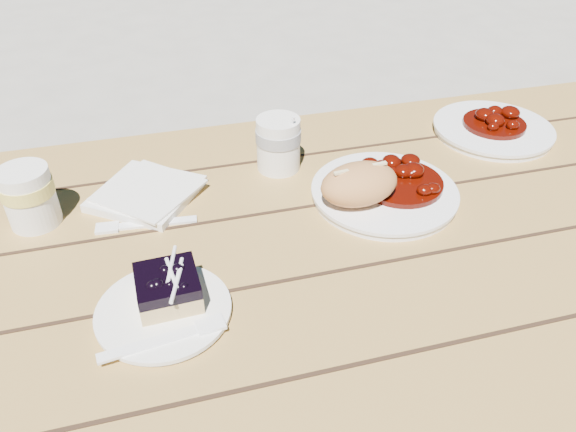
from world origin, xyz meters
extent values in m
cube|color=olive|center=(0.00, 0.00, 0.72)|extent=(2.00, 0.80, 0.05)
cube|color=olive|center=(0.88, 0.32, 0.35)|extent=(0.07, 0.07, 0.70)
cube|color=olive|center=(0.00, 0.65, 0.44)|extent=(1.80, 0.25, 0.04)
cube|color=olive|center=(0.80, 0.65, 0.21)|extent=(0.06, 0.06, 0.42)
cylinder|color=white|center=(0.21, 0.07, 0.76)|extent=(0.24, 0.24, 0.02)
ellipsoid|color=#BE8149|center=(0.15, 0.05, 0.80)|extent=(0.14, 0.10, 0.07)
cylinder|color=white|center=(-0.17, -0.10, 0.76)|extent=(0.17, 0.17, 0.01)
cube|color=tan|center=(-0.16, -0.09, 0.77)|extent=(0.08, 0.08, 0.03)
cube|color=black|center=(-0.16, -0.09, 0.79)|extent=(0.08, 0.08, 0.02)
cylinder|color=white|center=(0.06, 0.21, 0.80)|extent=(0.08, 0.08, 0.10)
cube|color=white|center=(-0.18, 0.18, 0.76)|extent=(0.21, 0.21, 0.01)
cylinder|color=white|center=(0.50, 0.22, 0.76)|extent=(0.23, 0.23, 0.02)
cylinder|color=white|center=(-0.35, 0.15, 0.80)|extent=(0.08, 0.08, 0.10)
camera|label=1|loc=(-0.15, -0.63, 1.28)|focal=35.00mm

